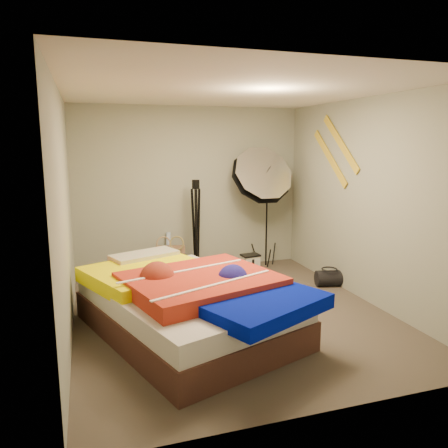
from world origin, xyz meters
name	(u,v)px	position (x,y,z in m)	size (l,w,h in m)	color
floor	(231,314)	(0.00, 0.00, 0.00)	(4.00, 4.00, 0.00)	#4B4338
ceiling	(232,91)	(0.00, 0.00, 2.50)	(4.00, 4.00, 0.00)	silver
wall_back	(190,189)	(0.00, 2.00, 1.25)	(3.50, 3.50, 0.00)	gray
wall_front	(326,248)	(0.00, -2.00, 1.25)	(3.50, 3.50, 0.00)	gray
wall_left	(65,215)	(-1.75, 0.00, 1.25)	(4.00, 4.00, 0.00)	gray
wall_right	(366,201)	(1.75, 0.00, 1.25)	(4.00, 4.00, 0.00)	gray
tote_bag	(171,260)	(-0.37, 1.77, 0.22)	(0.44, 0.13, 0.44)	#9A7357
wrapping_roll	(169,252)	(-0.38, 1.90, 0.31)	(0.07, 0.07, 0.61)	#648ED4
camera_case	(250,264)	(0.81, 1.51, 0.13)	(0.25, 0.18, 0.25)	silver
duffel_bag	(329,278)	(1.61, 0.54, 0.11)	(0.22, 0.22, 0.36)	black
wall_stripe_upper	(341,143)	(1.73, 0.60, 1.95)	(0.02, 1.10, 0.10)	gold
wall_stripe_lower	(330,158)	(1.73, 0.85, 1.75)	(0.02, 1.10, 0.10)	gold
bed	(188,302)	(-0.59, -0.34, 0.33)	(2.30, 2.68, 0.66)	#492821
photo_umbrella	(261,177)	(1.03, 1.66, 1.44)	(1.16, 0.87, 2.01)	black
camera_tripod	(196,221)	(-0.01, 1.62, 0.82)	(0.10, 0.10, 1.43)	black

